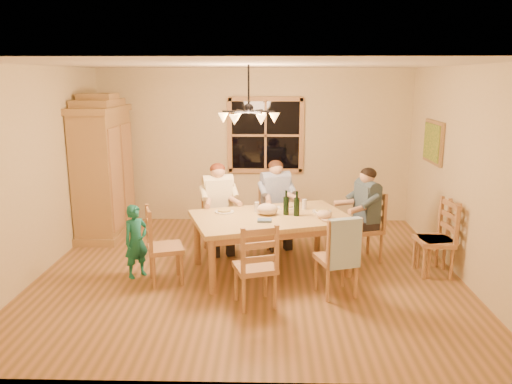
{
  "coord_description": "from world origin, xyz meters",
  "views": [
    {
      "loc": [
        0.24,
        -6.29,
        2.55
      ],
      "look_at": [
        0.09,
        0.1,
        1.07
      ],
      "focal_mm": 35.0,
      "sensor_mm": 36.0,
      "label": 1
    }
  ],
  "objects_px": {
    "chair_near_left": "(255,280)",
    "child": "(136,241)",
    "chandelier": "(249,116)",
    "armoire": "(104,171)",
    "adult_woman": "(218,196)",
    "chair_far_right": "(276,226)",
    "chair_end_left": "(166,259)",
    "adult_plaid_man": "(276,192)",
    "adult_slate_man": "(366,203)",
    "wine_bottle_a": "(286,203)",
    "chair_spare_front": "(435,252)",
    "chair_end_right": "(364,239)",
    "chair_spare_back": "(433,251)",
    "dining_table": "(271,223)",
    "chair_near_right": "(336,270)",
    "chair_far_left": "(219,231)",
    "wine_bottle_b": "(297,204)"
  },
  "relations": [
    {
      "from": "chair_far_right",
      "to": "adult_plaid_man",
      "type": "relative_size",
      "value": 1.13
    },
    {
      "from": "chair_far_right",
      "to": "adult_woman",
      "type": "distance_m",
      "value": 1.04
    },
    {
      "from": "chair_near_left",
      "to": "chandelier",
      "type": "bearing_deg",
      "value": 77.95
    },
    {
      "from": "chandelier",
      "to": "chair_near_right",
      "type": "bearing_deg",
      "value": -33.0
    },
    {
      "from": "adult_plaid_man",
      "to": "armoire",
      "type": "bearing_deg",
      "value": -28.56
    },
    {
      "from": "chair_end_left",
      "to": "chair_end_right",
      "type": "xyz_separation_m",
      "value": [
        2.66,
        0.86,
        0.0
      ]
    },
    {
      "from": "chair_end_right",
      "to": "wine_bottle_b",
      "type": "distance_m",
      "value": 1.24
    },
    {
      "from": "armoire",
      "to": "adult_woman",
      "type": "bearing_deg",
      "value": -22.29
    },
    {
      "from": "chandelier",
      "to": "chair_near_right",
      "type": "distance_m",
      "value": 2.18
    },
    {
      "from": "chair_near_left",
      "to": "adult_woman",
      "type": "height_order",
      "value": "adult_woman"
    },
    {
      "from": "chair_near_left",
      "to": "chair_end_right",
      "type": "distance_m",
      "value": 2.12
    },
    {
      "from": "chair_near_left",
      "to": "chair_end_right",
      "type": "relative_size",
      "value": 1.0
    },
    {
      "from": "dining_table",
      "to": "chair_far_left",
      "type": "distance_m",
      "value": 1.13
    },
    {
      "from": "chair_far_right",
      "to": "chair_spare_front",
      "type": "height_order",
      "value": "same"
    },
    {
      "from": "chair_near_left",
      "to": "chair_end_left",
      "type": "relative_size",
      "value": 1.0
    },
    {
      "from": "chair_near_left",
      "to": "child",
      "type": "bearing_deg",
      "value": 134.69
    },
    {
      "from": "chair_near_left",
      "to": "adult_plaid_man",
      "type": "xyz_separation_m",
      "value": [
        0.26,
        2.08,
        0.54
      ]
    },
    {
      "from": "chandelier",
      "to": "chair_spare_back",
      "type": "relative_size",
      "value": 0.78
    },
    {
      "from": "adult_slate_man",
      "to": "chair_near_right",
      "type": "bearing_deg",
      "value": 136.74
    },
    {
      "from": "chair_far_left",
      "to": "chair_spare_back",
      "type": "bearing_deg",
      "value": 147.3
    },
    {
      "from": "chair_near_left",
      "to": "chair_end_right",
      "type": "xyz_separation_m",
      "value": [
        1.51,
        1.49,
        0.0
      ]
    },
    {
      "from": "armoire",
      "to": "chair_spare_front",
      "type": "xyz_separation_m",
      "value": [
        4.87,
        -1.63,
        -0.75
      ]
    },
    {
      "from": "chair_far_left",
      "to": "adult_slate_man",
      "type": "relative_size",
      "value": 1.13
    },
    {
      "from": "dining_table",
      "to": "chair_near_left",
      "type": "relative_size",
      "value": 2.32
    },
    {
      "from": "chair_end_right",
      "to": "chair_spare_back",
      "type": "xyz_separation_m",
      "value": [
        0.83,
        -0.45,
        0.0
      ]
    },
    {
      "from": "wine_bottle_b",
      "to": "chair_end_right",
      "type": "bearing_deg",
      "value": 22.5
    },
    {
      "from": "armoire",
      "to": "chair_far_right",
      "type": "height_order",
      "value": "armoire"
    },
    {
      "from": "chair_near_left",
      "to": "chair_near_right",
      "type": "height_order",
      "value": "same"
    },
    {
      "from": "chair_end_left",
      "to": "wine_bottle_a",
      "type": "relative_size",
      "value": 3.0
    },
    {
      "from": "chair_spare_back",
      "to": "adult_woman",
      "type": "bearing_deg",
      "value": 61.63
    },
    {
      "from": "chair_spare_front",
      "to": "wine_bottle_b",
      "type": "bearing_deg",
      "value": 91.55
    },
    {
      "from": "chandelier",
      "to": "adult_plaid_man",
      "type": "height_order",
      "value": "chandelier"
    },
    {
      "from": "chandelier",
      "to": "armoire",
      "type": "height_order",
      "value": "chandelier"
    },
    {
      "from": "dining_table",
      "to": "chair_near_left",
      "type": "xyz_separation_m",
      "value": [
        -0.18,
        -1.06,
        -0.36
      ]
    },
    {
      "from": "chair_end_right",
      "to": "child",
      "type": "xyz_separation_m",
      "value": [
        -3.07,
        -0.69,
        0.18
      ]
    },
    {
      "from": "chair_near_right",
      "to": "chair_spare_front",
      "type": "bearing_deg",
      "value": 7.49
    },
    {
      "from": "chair_near_left",
      "to": "wine_bottle_a",
      "type": "distance_m",
      "value": 1.34
    },
    {
      "from": "chair_far_right",
      "to": "adult_plaid_man",
      "type": "xyz_separation_m",
      "value": [
        -0.0,
        -0.0,
        0.54
      ]
    },
    {
      "from": "chandelier",
      "to": "chair_spare_front",
      "type": "xyz_separation_m",
      "value": [
        2.45,
        -0.03,
        -1.77
      ]
    },
    {
      "from": "chair_far_left",
      "to": "chair_spare_back",
      "type": "relative_size",
      "value": 1.0
    },
    {
      "from": "adult_woman",
      "to": "wine_bottle_b",
      "type": "xyz_separation_m",
      "value": [
        1.11,
        -0.73,
        0.08
      ]
    },
    {
      "from": "child",
      "to": "chair_spare_front",
      "type": "xyz_separation_m",
      "value": [
        3.9,
        0.17,
        -0.18
      ]
    },
    {
      "from": "adult_woman",
      "to": "chair_spare_back",
      "type": "bearing_deg",
      "value": 147.3
    },
    {
      "from": "armoire",
      "to": "wine_bottle_b",
      "type": "distance_m",
      "value": 3.41
    },
    {
      "from": "chair_near_left",
      "to": "wine_bottle_a",
      "type": "height_order",
      "value": "wine_bottle_a"
    },
    {
      "from": "chair_end_right",
      "to": "adult_slate_man",
      "type": "bearing_deg",
      "value": -108.04
    },
    {
      "from": "chair_end_left",
      "to": "adult_plaid_man",
      "type": "relative_size",
      "value": 1.13
    },
    {
      "from": "adult_slate_man",
      "to": "child",
      "type": "height_order",
      "value": "adult_slate_man"
    },
    {
      "from": "chair_far_right",
      "to": "adult_slate_man",
      "type": "height_order",
      "value": "adult_slate_man"
    },
    {
      "from": "chair_far_right",
      "to": "wine_bottle_a",
      "type": "relative_size",
      "value": 3.0
    }
  ]
}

